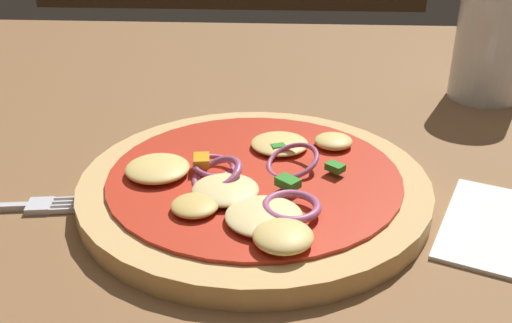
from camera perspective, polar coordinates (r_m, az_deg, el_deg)
The scene contains 3 objects.
dining_table at distance 0.50m, azimuth -2.02°, elevation -2.89°, with size 1.34×1.02×0.03m.
pizza at distance 0.45m, azimuth -0.24°, elevation -2.31°, with size 0.26×0.26×0.04m.
beer_glass at distance 0.68m, azimuth 21.68°, elevation 10.54°, with size 0.07×0.07×0.14m.
Camera 1 is at (0.04, -0.43, 0.26)m, focal length 41.70 mm.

